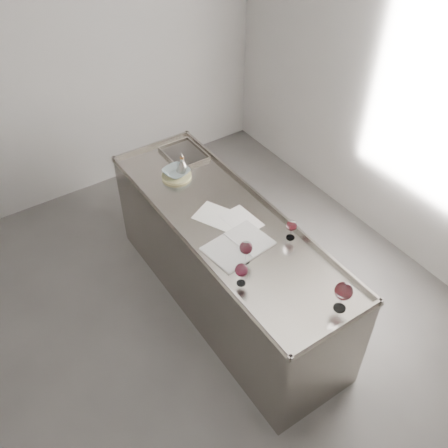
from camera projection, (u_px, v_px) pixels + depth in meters
room_shell at (186, 221)px, 3.03m from camera, size 4.54×5.04×2.84m
counter at (226, 263)px, 4.04m from camera, size 0.77×2.42×0.97m
wine_glass_left at (241, 271)px, 3.19m from camera, size 0.09×0.09×0.17m
wine_glass_middle at (246, 248)px, 3.33m from camera, size 0.09×0.09×0.18m
wine_glass_right at (343, 292)px, 3.01m from camera, size 0.11×0.11×0.22m
wine_glass_small at (292, 226)px, 3.51m from camera, size 0.08×0.08×0.16m
notebook at (238, 246)px, 3.52m from camera, size 0.49×0.37×0.02m
loose_paper_top at (218, 216)px, 3.76m from camera, size 0.35×0.40×0.00m
loose_paper_under at (241, 220)px, 3.72m from camera, size 0.23×0.31×0.00m
trivet at (177, 176)px, 4.12m from camera, size 0.28×0.28×0.02m
ceramic_bowl at (176, 172)px, 4.10m from camera, size 0.25×0.25×0.05m
wine_funnel at (183, 167)px, 4.13m from camera, size 0.13×0.13×0.20m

